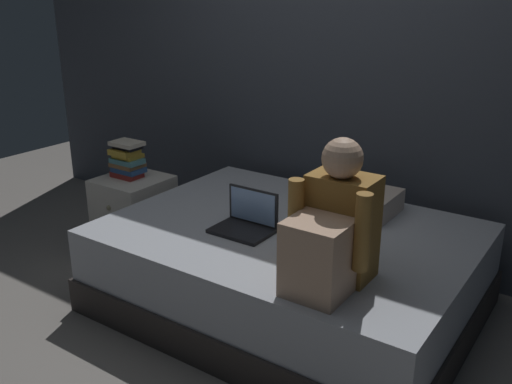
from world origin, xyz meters
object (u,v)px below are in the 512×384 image
at_px(person_sitting, 333,231).
at_px(bed, 289,268).
at_px(pillow, 349,198).
at_px(nightstand, 135,214).
at_px(laptop, 246,221).
at_px(book_stack, 127,160).

bearing_deg(person_sitting, bed, 138.12).
distance_m(person_sitting, pillow, 0.95).
bearing_deg(pillow, nightstand, -164.80).
bearing_deg(laptop, book_stack, 168.72).
distance_m(bed, laptop, 0.39).
distance_m(bed, pillow, 0.57).
relative_size(bed, person_sitting, 3.05).
height_order(bed, nightstand, nightstand).
height_order(nightstand, book_stack, book_stack).
bearing_deg(bed, laptop, -136.74).
relative_size(nightstand, laptop, 1.64).
bearing_deg(laptop, nightstand, 168.71).
relative_size(bed, laptop, 6.25).
bearing_deg(person_sitting, nightstand, 164.78).
distance_m(person_sitting, laptop, 0.73).
bearing_deg(book_stack, nightstand, -10.79).
bearing_deg(pillow, person_sitting, -69.26).
bearing_deg(person_sitting, laptop, 158.34).
xyz_separation_m(bed, person_sitting, (0.47, -0.42, 0.50)).
xyz_separation_m(bed, book_stack, (-1.34, 0.07, 0.40)).
distance_m(person_sitting, book_stack, 1.88).
xyz_separation_m(bed, laptop, (-0.18, -0.17, 0.31)).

